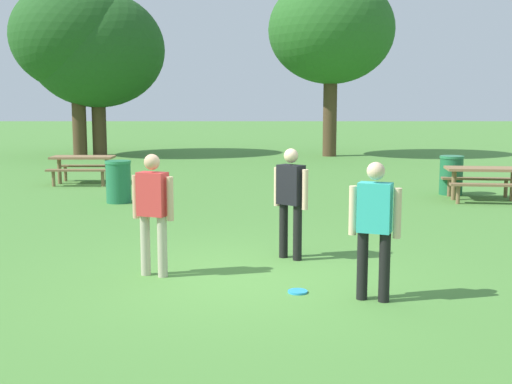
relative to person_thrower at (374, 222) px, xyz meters
The scene contains 12 objects.
ground_plane 2.02m from the person_thrower, 146.31° to the left, with size 120.00×120.00×0.00m, color #4C8438.
person_thrower is the anchor object (origin of this frame).
person_catcher 2.95m from the person_thrower, 158.43° to the left, with size 0.57×0.34×1.64m.
person_bystander 2.21m from the person_thrower, 113.11° to the left, with size 0.48×0.43×1.64m.
frisbee 1.31m from the person_thrower, 160.33° to the left, with size 0.24×0.24×0.03m, color #2D9EDB.
picnic_table_near 8.60m from the person_thrower, 62.93° to the left, with size 1.86×1.61×0.77m.
picnic_table_far 12.35m from the person_thrower, 120.08° to the left, with size 1.71×1.44×0.77m.
trash_can_beside_table 8.62m from the person_thrower, 121.59° to the left, with size 0.59×0.59×0.96m.
trash_can_further_along 9.28m from the person_thrower, 68.19° to the left, with size 0.59×0.59×0.96m.
tree_tall_left 21.79m from the person_thrower, 113.78° to the left, with size 5.23×5.23×7.05m.
tree_broad_center 21.78m from the person_thrower, 111.61° to the left, with size 5.57×5.57×6.71m.
tree_far_right 20.02m from the person_thrower, 85.17° to the left, with size 5.07×5.07×7.24m.
Camera 1 is at (0.11, -8.48, 2.36)m, focal length 46.10 mm.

